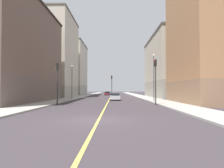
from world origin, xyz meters
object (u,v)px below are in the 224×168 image
at_px(building_right_distant, 72,69).
at_px(traffic_light_median_far, 112,83).
at_px(building_right_corner, 13,52).
at_px(street_lamp_right_near, 72,78).
at_px(street_lamp_left_near, 154,73).
at_px(car_silver, 115,97).
at_px(building_right_midblock, 56,57).
at_px(car_maroon, 107,94).
at_px(building_left_near, 210,32).
at_px(traffic_light_right_near, 57,78).
at_px(building_left_mid, 170,67).
at_px(car_teal, 108,93).
at_px(traffic_light_left_near, 155,76).

xyz_separation_m(building_right_distant, traffic_light_median_far, (15.61, -24.94, -6.13)).
height_order(building_right_corner, street_lamp_right_near, building_right_corner).
height_order(street_lamp_left_near, car_silver, street_lamp_left_near).
xyz_separation_m(building_right_midblock, car_silver, (16.47, -17.77, -10.61)).
relative_size(street_lamp_left_near, car_maroon, 1.86).
height_order(building_left_near, street_lamp_left_near, building_left_near).
bearing_deg(street_lamp_left_near, car_maroon, 102.96).
height_order(building_right_distant, traffic_light_median_far, building_right_distant).
relative_size(building_right_corner, car_maroon, 5.87).
bearing_deg(building_right_distant, car_silver, -67.40).
xyz_separation_m(building_right_distant, car_silver, (16.47, -39.56, -9.21)).
xyz_separation_m(street_lamp_left_near, street_lamp_right_near, (-14.96, 7.70, -0.46)).
relative_size(street_lamp_right_near, car_maroon, 1.65).
distance_m(building_left_near, street_lamp_right_near, 25.95).
bearing_deg(street_lamp_right_near, building_right_distant, 101.67).
distance_m(building_left_near, traffic_light_median_far, 28.64).
height_order(building_right_midblock, traffic_light_right_near, building_right_midblock).
xyz_separation_m(building_right_corner, car_maroon, (13.69, 39.96, -7.49)).
bearing_deg(building_right_corner, traffic_light_right_near, -33.45).
distance_m(building_left_mid, traffic_light_median_far, 15.47).
bearing_deg(street_lamp_left_near, building_left_near, -21.60).
relative_size(building_right_corner, traffic_light_median_far, 4.20).
relative_size(building_left_near, traffic_light_right_near, 3.84).
bearing_deg(building_right_corner, building_left_near, -4.51).
bearing_deg(car_silver, street_lamp_left_near, -42.72).
xyz_separation_m(building_left_near, building_right_distant, (-30.50, 48.42, -0.78)).
relative_size(car_maroon, car_silver, 1.03).
xyz_separation_m(building_left_near, building_right_corner, (-30.50, 2.41, -2.53)).
relative_size(building_right_midblock, car_teal, 4.93).
bearing_deg(traffic_light_median_far, building_right_corner, -126.54).
xyz_separation_m(traffic_light_right_near, street_lamp_left_near, (13.98, 6.45, 1.14)).
xyz_separation_m(building_right_distant, traffic_light_right_near, (8.75, -51.79, -6.26)).
xyz_separation_m(building_left_near, street_lamp_left_near, (-7.77, 3.08, -5.89)).
height_order(street_lamp_left_near, street_lamp_right_near, street_lamp_left_near).
bearing_deg(street_lamp_left_near, traffic_light_left_near, -98.95).
xyz_separation_m(building_left_mid, building_right_midblock, (-30.50, 4.27, 3.46)).
bearing_deg(street_lamp_left_near, building_left_mid, 68.04).
relative_size(street_lamp_left_near, street_lamp_right_near, 1.13).
xyz_separation_m(building_right_distant, car_maroon, (13.69, -6.05, -9.24)).
relative_size(building_right_corner, street_lamp_left_near, 3.16).
bearing_deg(building_right_midblock, street_lamp_right_near, -63.87).
height_order(traffic_light_left_near, car_silver, traffic_light_left_near).
height_order(building_left_mid, traffic_light_right_near, building_left_mid).
xyz_separation_m(building_right_corner, car_teal, (13.85, 48.16, -7.48)).
height_order(building_left_mid, street_lamp_right_near, building_left_mid).
xyz_separation_m(building_left_near, traffic_light_median_far, (-14.89, 23.48, -6.90)).
xyz_separation_m(car_maroon, car_teal, (0.16, 8.20, 0.01)).
xyz_separation_m(building_left_near, car_silver, (-14.03, 8.86, -9.99)).
xyz_separation_m(traffic_light_median_far, car_silver, (0.85, -14.62, -3.09)).
distance_m(building_right_distant, traffic_light_right_near, 52.90).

